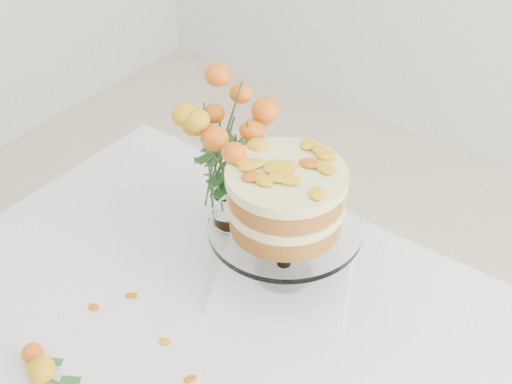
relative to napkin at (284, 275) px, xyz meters
The scene contains 10 objects.
table 0.21m from the napkin, 79.21° to the right, with size 1.43×0.93×0.76m.
napkin is the anchor object (origin of this frame).
cake_stand 0.20m from the napkin, 90.00° to the left, with size 0.32×0.32×0.29m.
rose_vase 0.31m from the napkin, 162.56° to the left, with size 0.32×0.32×0.40m.
loose_rose_near 0.53m from the napkin, 113.08° to the right, with size 0.10×0.05×0.05m.
loose_rose_far 0.54m from the napkin, 118.58° to the right, with size 0.08×0.04×0.04m.
stray_petal_a 0.30m from the napkin, 106.06° to the right, with size 0.03×0.02×0.00m, color #DFA20E.
stray_petal_b 0.33m from the napkin, 87.17° to the right, with size 0.03×0.02×0.00m, color #DFA20E.
stray_petal_d 0.33m from the napkin, 132.90° to the right, with size 0.03×0.02×0.00m, color #DFA20E.
stray_petal_e 0.41m from the napkin, 130.32° to the right, with size 0.03×0.02×0.00m, color #DFA20E.
Camera 1 is at (0.58, -0.74, 1.85)m, focal length 50.00 mm.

